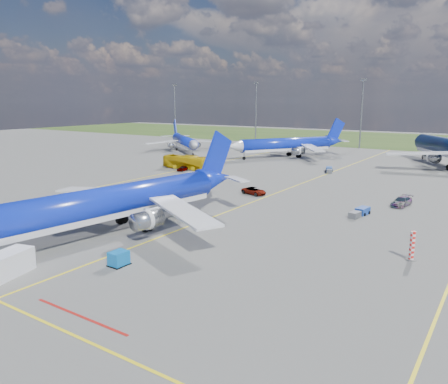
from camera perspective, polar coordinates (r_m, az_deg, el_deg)
The scene contains 16 objects.
ground at distance 52.08m, azimuth -8.13°, elevation -5.76°, with size 400.00×400.00×0.00m, color #555553.
grass_strip at distance 190.40m, azimuth 23.65°, elevation 6.14°, with size 400.00×80.00×0.01m, color #2D4719.
taxiway_lines at distance 74.21m, azimuth 6.34°, elevation -0.39°, with size 60.25×160.00×0.02m.
floodlight_masts at distance 148.68m, azimuth 25.04°, elevation 9.56°, with size 202.20×0.50×22.70m.
warning_post at distance 47.55m, azimuth 23.36°, elevation -6.46°, with size 0.50×0.50×3.00m, color red.
bg_jet_nw at distance 138.95m, azimuth -5.16°, elevation 5.33°, with size 26.38×34.62×9.07m, color #0D24BC, non-canonical shape.
bg_jet_nnw at distance 124.81m, azimuth 8.07°, elevation 4.53°, with size 30.27×39.73×10.40m, color #0D24BC, non-canonical shape.
main_airliner at distance 54.78m, azimuth -13.98°, elevation -5.11°, with size 32.02×42.03×11.01m, color #0D24BC, non-canonical shape.
uld_container at distance 43.87m, azimuth -13.59°, elevation -8.42°, with size 1.39×1.74×1.39m, color #0D67B7.
service_van at distance 44.61m, azimuth -26.57°, elevation -8.49°, with size 2.19×4.97×2.19m, color white.
apron_bus at distance 102.12m, azimuth -5.03°, elevation 3.91°, with size 2.72×11.63×3.24m, color gold.
service_car_a at distance 99.55m, azimuth -5.40°, elevation 3.08°, with size 1.36×3.37×1.15m, color #999999.
service_car_b at distance 74.24m, azimuth 3.94°, elevation 0.14°, with size 2.05×4.45×1.24m, color #999999.
service_car_c at distance 71.34m, azimuth 22.20°, elevation -1.14°, with size 1.95×4.79×1.39m, color #999999.
baggage_tug_w at distance 63.43m, azimuth 17.32°, elevation -2.54°, with size 1.83×4.64×1.01m.
baggage_tug_c at distance 100.49m, azimuth 13.58°, elevation 2.83°, with size 2.79×4.70×1.03m.
Camera 1 is at (33.37, -36.80, 15.64)m, focal length 35.00 mm.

